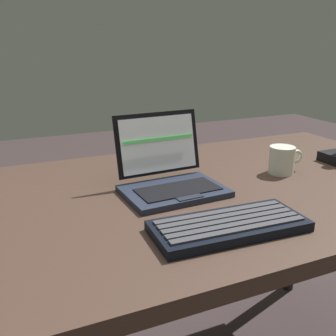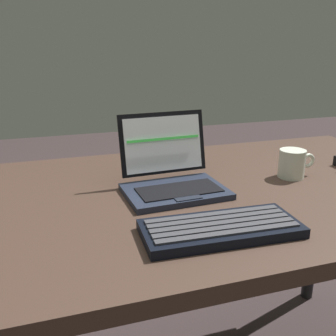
{
  "view_description": "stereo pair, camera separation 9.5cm",
  "coord_description": "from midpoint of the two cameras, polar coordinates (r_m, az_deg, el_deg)",
  "views": [
    {
      "loc": [
        -0.39,
        -0.86,
        1.12
      ],
      "look_at": [
        -0.03,
        -0.04,
        0.82
      ],
      "focal_mm": 41.63,
      "sensor_mm": 36.0,
      "label": 1
    },
    {
      "loc": [
        -0.31,
        -0.9,
        1.12
      ],
      "look_at": [
        -0.03,
        -0.04,
        0.82
      ],
      "focal_mm": 41.63,
      "sensor_mm": 36.0,
      "label": 2
    }
  ],
  "objects": [
    {
      "name": "coffee_mug",
      "position": [
        1.19,
        14.22,
        1.13
      ],
      "size": [
        0.11,
        0.07,
        0.08
      ],
      "color": "silver",
      "rests_on": "desk"
    },
    {
      "name": "desk",
      "position": [
        1.05,
        -2.09,
        -6.91
      ],
      "size": [
        1.65,
        0.82,
        0.74
      ],
      "color": "#3E2C23",
      "rests_on": "ground"
    },
    {
      "name": "external_keyboard",
      "position": [
        0.82,
        5.64,
        -8.45
      ],
      "size": [
        0.33,
        0.15,
        0.03
      ],
      "color": "black",
      "rests_on": "desk"
    },
    {
      "name": "laptop_front",
      "position": [
        1.02,
        -2.32,
        -1.22
      ],
      "size": [
        0.26,
        0.23,
        0.19
      ],
      "color": "#1F2636",
      "rests_on": "desk"
    }
  ]
}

